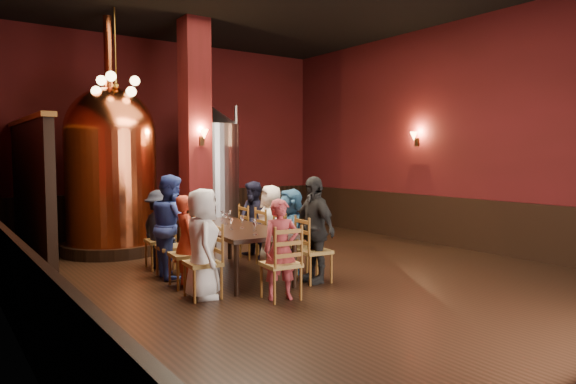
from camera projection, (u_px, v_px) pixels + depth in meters
room at (289, 129)px, 8.02m from camera, size 10.00×10.02×4.50m
wainscot_right at (448, 221)px, 10.42m from camera, size 0.08×9.90×1.00m
wainscot_back at (169, 212)px, 12.19m from camera, size 7.90×0.08×1.00m
wainscot_left at (8, 273)px, 5.87m from camera, size 0.08×9.90×1.00m
column at (195, 135)px, 10.13m from camera, size 0.58×0.58×4.50m
partition at (32, 193)px, 8.86m from camera, size 0.22×3.50×2.40m
pendant_cluster at (116, 86)px, 9.29m from camera, size 0.90×0.90×1.70m
sconce_wall at (417, 139)px, 10.92m from camera, size 0.20×0.20×0.36m
sconce_column at (202, 137)px, 9.89m from camera, size 0.20×0.20×0.36m
dining_table at (232, 231)px, 7.88m from camera, size 1.23×2.49×0.75m
chair_0 at (203, 263)px, 6.62m from camera, size 0.50×0.50×0.92m
person_0 at (202, 243)px, 6.60m from camera, size 0.65×0.80×1.42m
chair_1 at (186, 254)px, 7.20m from camera, size 0.50×0.50×0.92m
person_1 at (186, 241)px, 7.18m from camera, size 0.36×0.50×1.29m
chair_2 at (172, 247)px, 7.77m from camera, size 0.50×0.50×0.92m
person_2 at (172, 226)px, 7.75m from camera, size 0.48×0.80×1.56m
chair_3 at (160, 240)px, 8.35m from camera, size 0.50×0.50×0.92m
person_3 at (160, 229)px, 8.34m from camera, size 0.62×0.90×1.28m
chair_4 at (314, 251)px, 7.45m from camera, size 0.50×0.50×0.92m
person_4 at (314, 229)px, 7.43m from camera, size 0.43×0.93×1.54m
chair_5 at (291, 244)px, 8.03m from camera, size 0.50×0.50×0.92m
person_5 at (291, 231)px, 8.02m from camera, size 0.90×1.28×1.33m
chair_6 at (271, 238)px, 8.61m from camera, size 0.50×0.50×0.92m
person_6 at (271, 225)px, 8.59m from camera, size 0.54×0.72×1.35m
chair_7 at (254, 233)px, 9.19m from camera, size 0.50×0.50×0.92m
person_7 at (254, 220)px, 9.17m from camera, size 0.37×0.69×1.38m
chair_8 at (281, 264)px, 6.56m from camera, size 0.50×0.50×0.92m
person_8 at (281, 249)px, 6.54m from camera, size 0.54×0.44×1.29m
copper_kettle at (111, 168)px, 9.63m from camera, size 1.98×1.98×4.40m
steel_vessel at (212, 172)px, 11.52m from camera, size 1.62×1.62×2.94m
rose_vase at (210, 205)px, 8.75m from camera, size 0.22×0.22×0.37m
wine_glass_0 at (223, 216)px, 8.54m from camera, size 0.07×0.07×0.17m
wine_glass_1 at (231, 224)px, 7.54m from camera, size 0.07×0.07×0.17m
wine_glass_2 at (255, 229)px, 7.07m from camera, size 0.07×0.07×0.17m
wine_glass_3 at (242, 222)px, 7.72m from camera, size 0.07×0.07×0.17m
wine_glass_4 at (230, 215)px, 8.67m from camera, size 0.07×0.07×0.17m
wine_glass_5 at (226, 219)px, 8.16m from camera, size 0.07×0.07×0.17m
wine_glass_6 at (255, 225)px, 7.45m from camera, size 0.07×0.07×0.17m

